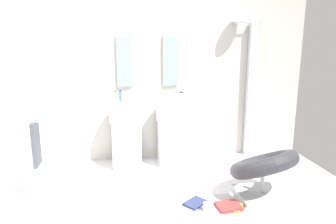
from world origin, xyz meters
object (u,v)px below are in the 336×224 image
at_px(towel_rack, 33,146).
at_px(magazine_ochre, 231,206).
at_px(pedestal_sink_right, 172,131).
at_px(lounge_chair, 263,168).
at_px(soap_bottle_blue, 120,96).
at_px(soap_bottle_grey, 182,97).
at_px(soap_bottle_white, 180,97).
at_px(shower_column, 251,87).
at_px(pedestal_sink_left, 127,133).
at_px(magazine_red, 229,206).
at_px(magazine_navy, 195,203).
at_px(soap_bottle_clear, 115,98).
at_px(coffee_mug, 207,207).

height_order(towel_rack, magazine_ochre, towel_rack).
distance_m(pedestal_sink_right, magazine_ochre, 1.51).
bearing_deg(lounge_chair, soap_bottle_blue, 140.61).
distance_m(soap_bottle_grey, soap_bottle_white, 0.06).
bearing_deg(shower_column, pedestal_sink_left, -174.41).
bearing_deg(magazine_red, magazine_navy, 153.40).
bearing_deg(shower_column, soap_bottle_white, -169.58).
relative_size(towel_rack, soap_bottle_clear, 5.37).
xyz_separation_m(coffee_mug, soap_bottle_grey, (0.01, 1.43, 0.92)).
bearing_deg(soap_bottle_white, shower_column, 10.42).
bearing_deg(magazine_ochre, pedestal_sink_left, 165.76).
bearing_deg(soap_bottle_blue, soap_bottle_grey, -5.53).
relative_size(pedestal_sink_right, soap_bottle_grey, 7.67).
xyz_separation_m(soap_bottle_clear, soap_bottle_blue, (0.07, 0.14, -0.00)).
height_order(pedestal_sink_right, towel_rack, pedestal_sink_right).
distance_m(towel_rack, soap_bottle_grey, 2.06).
relative_size(lounge_chair, coffee_mug, 11.75).
relative_size(pedestal_sink_left, towel_rack, 1.07).
xyz_separation_m(pedestal_sink_right, shower_column, (1.24, 0.19, 0.59)).
distance_m(pedestal_sink_right, shower_column, 1.38).
bearing_deg(soap_bottle_grey, pedestal_sink_left, -178.25).
relative_size(coffee_mug, soap_bottle_white, 0.63).
bearing_deg(lounge_chair, pedestal_sink_left, 141.84).
bearing_deg(shower_column, soap_bottle_blue, -177.78).
height_order(pedestal_sink_left, magazine_red, pedestal_sink_left).
bearing_deg(soap_bottle_white, pedestal_sink_right, 169.05).
xyz_separation_m(pedestal_sink_right, lounge_chair, (0.85, -1.19, -0.14)).
height_order(towel_rack, soap_bottle_clear, soap_bottle_clear).
bearing_deg(magazine_ochre, magazine_red, -117.20).
xyz_separation_m(coffee_mug, soap_bottle_clear, (-0.94, 1.38, 0.95)).
distance_m(lounge_chair, soap_bottle_blue, 2.15).
height_order(magazine_ochre, soap_bottle_grey, soap_bottle_grey).
bearing_deg(magazine_navy, pedestal_sink_left, 80.46).
bearing_deg(soap_bottle_grey, shower_column, 8.39).
relative_size(magazine_ochre, soap_bottle_grey, 1.66).
bearing_deg(magazine_navy, soap_bottle_blue, 80.66).
xyz_separation_m(pedestal_sink_right, magazine_navy, (0.05, -1.26, -0.47)).
relative_size(soap_bottle_blue, soap_bottle_white, 1.17).
bearing_deg(shower_column, soap_bottle_clear, -174.03).
height_order(magazine_ochre, soap_bottle_blue, soap_bottle_blue).
distance_m(pedestal_sink_left, lounge_chair, 1.93).
bearing_deg(magazine_navy, soap_bottle_clear, 85.51).
relative_size(shower_column, magazine_navy, 8.51).
height_order(magazine_navy, magazine_red, magazine_red).
xyz_separation_m(shower_column, towel_rack, (-2.93, -1.03, -0.45)).
bearing_deg(magazine_navy, soap_bottle_white, 48.10).
height_order(lounge_chair, coffee_mug, lounge_chair).
relative_size(lounge_chair, magazine_navy, 4.44).
xyz_separation_m(pedestal_sink_left, soap_bottle_clear, (-0.14, -0.03, 0.51)).
bearing_deg(coffee_mug, soap_bottle_white, 91.11).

